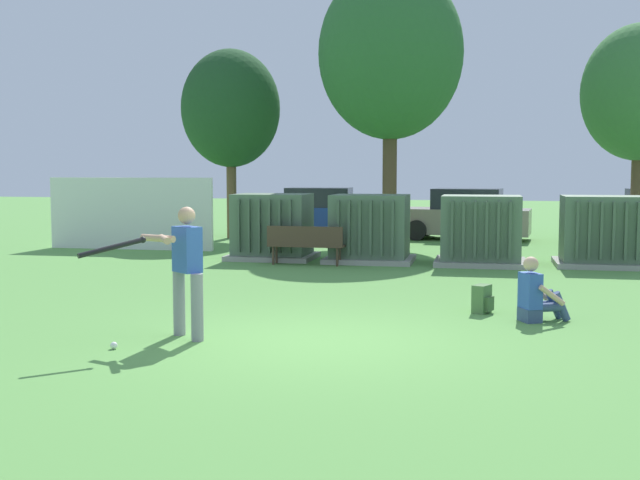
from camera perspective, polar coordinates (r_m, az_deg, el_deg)
The scene contains 16 objects.
ground_plane at distance 10.36m, azimuth -0.30°, elevation -7.29°, with size 96.00×96.00×0.00m, color #5B9947.
fence_panel at distance 22.60m, azimuth -13.53°, elevation 1.87°, with size 4.80×0.12×2.00m, color white.
transformer_west at distance 19.66m, azimuth -3.45°, elevation 0.92°, with size 2.10×1.70×1.62m.
transformer_mid_west at distance 19.04m, azimuth 3.62°, elevation 0.78°, with size 2.10×1.70×1.62m.
transformer_mid_east at distance 18.79m, azimuth 11.54°, elevation 0.63°, with size 2.10×1.70×1.62m.
transformer_east at distance 19.27m, azimuth 19.71°, elevation 0.54°, with size 2.10×1.70×1.62m.
park_bench at distance 18.35m, azimuth -1.05°, elevation -0.17°, with size 1.81×0.43×0.92m.
batter at distance 10.49m, azimuth -9.83°, elevation -1.80°, with size 1.23×1.39×1.74m.
sports_ball at distance 10.22m, azimuth -14.65°, elevation -7.37°, with size 0.09×0.09×0.09m, color white.
seated_spectator at distance 12.02m, azimuth 15.35°, elevation -3.92°, with size 0.79×0.66×0.96m.
backpack at distance 12.54m, azimuth 11.64°, elevation -4.22°, with size 0.35×0.37×0.44m.
tree_left at distance 25.84m, azimuth -6.46°, elevation 9.38°, with size 3.17×3.17×6.06m.
tree_center_left at distance 24.21m, azimuth 5.12°, elevation 13.23°, with size 4.31×4.31×8.23m.
tree_center_right at distance 25.79m, azimuth 22.09°, elevation 9.81°, with size 3.43×3.43×6.56m.
parked_car_leftmost at distance 26.43m, azimuth -0.29°, elevation 1.93°, with size 4.29×2.10×1.62m.
parked_car_left_of_center at distance 25.55m, azimuth 10.32°, elevation 1.73°, with size 4.36×2.26×1.62m.
Camera 1 is at (2.12, -9.89, 2.23)m, focal length 44.34 mm.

